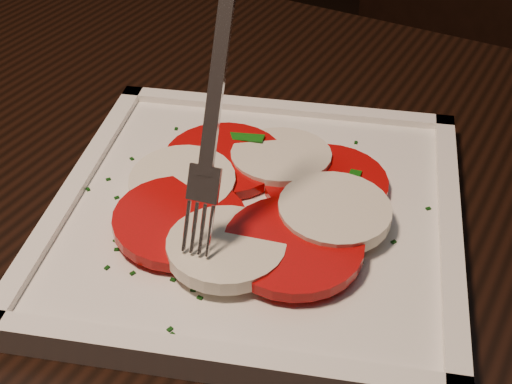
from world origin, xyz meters
name	(u,v)px	position (x,y,z in m)	size (l,w,h in m)	color
table	(138,291)	(0.28, -0.29, 0.65)	(1.26, 0.89, 0.75)	black
chair	(413,70)	(0.24, 0.42, 0.53)	(0.53, 0.53, 0.93)	black
plate	(256,216)	(0.38, -0.25, 0.76)	(0.29, 0.29, 0.01)	white
caprese_salad	(256,199)	(0.38, -0.25, 0.77)	(0.22, 0.24, 0.02)	#BB0408
fork	(220,99)	(0.37, -0.28, 0.87)	(0.03, 0.09, 0.17)	white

